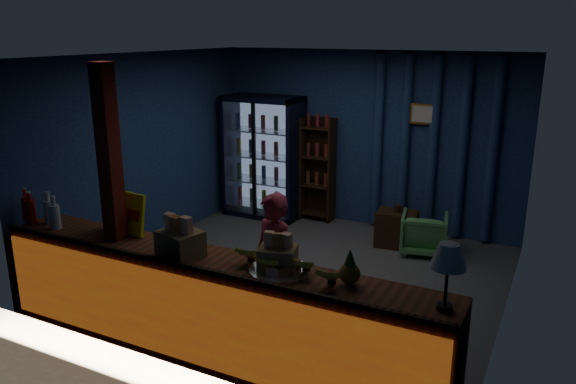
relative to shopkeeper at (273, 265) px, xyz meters
name	(u,v)px	position (x,y,z in m)	size (l,w,h in m)	color
ground	(301,276)	(-0.31, 1.27, -0.70)	(4.60, 4.60, 0.00)	#515154
room_walls	(302,149)	(-0.31, 1.27, 0.87)	(4.60, 4.60, 4.60)	navy
counter	(209,307)	(-0.31, -0.64, -0.23)	(4.40, 0.57, 0.99)	brown
support_post	(113,203)	(-1.36, -0.63, 0.60)	(0.16, 0.16, 2.60)	maroon
beverage_cooler	(266,157)	(-1.86, 3.19, 0.23)	(1.20, 0.62, 1.90)	black
bottle_shelf	(319,170)	(-1.01, 3.33, 0.09)	(0.50, 0.28, 1.60)	#382411
curtain_folds	(433,147)	(0.69, 3.41, 0.60)	(1.74, 0.14, 2.50)	navy
framed_picture	(423,114)	(0.54, 3.36, 1.05)	(0.36, 0.04, 0.28)	gold
shopkeeper	(273,265)	(0.00, 0.00, 0.00)	(0.51, 0.34, 1.40)	#9C2A3D
green_chair	(424,233)	(0.82, 2.68, -0.43)	(0.58, 0.60, 0.54)	#58AB55
side_table	(396,229)	(0.42, 2.76, -0.45)	(0.58, 0.45, 0.59)	#382411
yellow_sign	(125,212)	(-1.39, -0.46, 0.45)	(0.52, 0.17, 0.41)	#F7F80D
soda_bottles	(40,211)	(-2.36, -0.66, 0.38)	(0.63, 0.19, 0.34)	#B91D0C
snack_box_left	(180,242)	(-0.54, -0.71, 0.38)	(0.42, 0.38, 0.38)	olive
snack_box_centre	(278,257)	(0.35, -0.57, 0.36)	(0.36, 0.32, 0.32)	olive
pastry_tray	(280,269)	(0.39, -0.61, 0.28)	(0.52, 0.52, 0.08)	silver
banana_bunches	(288,264)	(0.46, -0.60, 0.33)	(1.03, 0.30, 0.17)	gold
table_lamp	(449,259)	(1.74, -0.65, 0.64)	(0.26, 0.26, 0.50)	black
pineapple	(350,270)	(0.99, -0.57, 0.37)	(0.17, 0.17, 0.29)	olive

